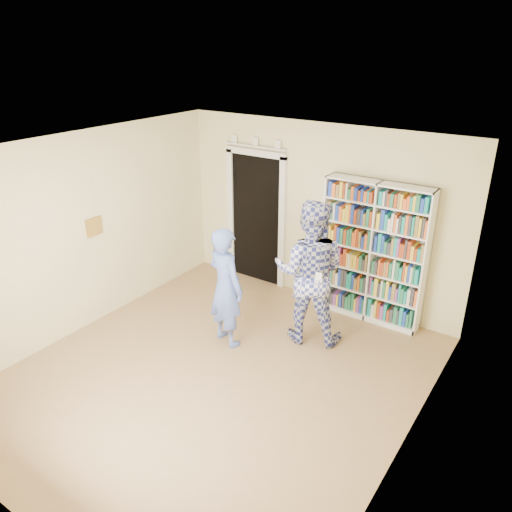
% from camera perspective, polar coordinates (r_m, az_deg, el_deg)
% --- Properties ---
extents(floor, '(5.00, 5.00, 0.00)m').
position_cam_1_polar(floor, '(6.26, -4.54, -13.42)').
color(floor, olive).
rests_on(floor, ground).
extents(ceiling, '(5.00, 5.00, 0.00)m').
position_cam_1_polar(ceiling, '(5.11, -5.53, 11.50)').
color(ceiling, white).
rests_on(ceiling, wall_back).
extents(wall_back, '(4.50, 0.00, 4.50)m').
position_cam_1_polar(wall_back, '(7.50, 7.10, 4.71)').
color(wall_back, beige).
rests_on(wall_back, floor).
extents(wall_left, '(0.00, 5.00, 5.00)m').
position_cam_1_polar(wall_left, '(7.09, -19.32, 2.37)').
color(wall_left, beige).
rests_on(wall_left, floor).
extents(wall_right, '(0.00, 5.00, 5.00)m').
position_cam_1_polar(wall_right, '(4.64, 17.52, -9.03)').
color(wall_right, beige).
rests_on(wall_right, floor).
extents(bookshelf, '(1.48, 0.28, 2.03)m').
position_cam_1_polar(bookshelf, '(7.12, 13.26, 0.40)').
color(bookshelf, white).
rests_on(bookshelf, floor).
extents(doorway, '(1.10, 0.08, 2.43)m').
position_cam_1_polar(doorway, '(8.07, 0.01, 4.99)').
color(doorway, black).
rests_on(doorway, floor).
extents(wall_art, '(0.03, 0.25, 0.25)m').
position_cam_1_polar(wall_art, '(7.17, -18.02, 3.20)').
color(wall_art, brown).
rests_on(wall_art, wall_left).
extents(man_blue, '(0.68, 0.54, 1.63)m').
position_cam_1_polar(man_blue, '(6.46, -3.49, -3.58)').
color(man_blue, '#546DBC').
rests_on(man_blue, floor).
extents(man_plaid, '(1.15, 1.02, 1.96)m').
position_cam_1_polar(man_plaid, '(6.50, 6.15, -1.87)').
color(man_plaid, navy).
rests_on(man_plaid, floor).
extents(paper_sheet, '(0.20, 0.02, 0.29)m').
position_cam_1_polar(paper_sheet, '(6.26, 6.64, -2.96)').
color(paper_sheet, white).
rests_on(paper_sheet, man_plaid).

